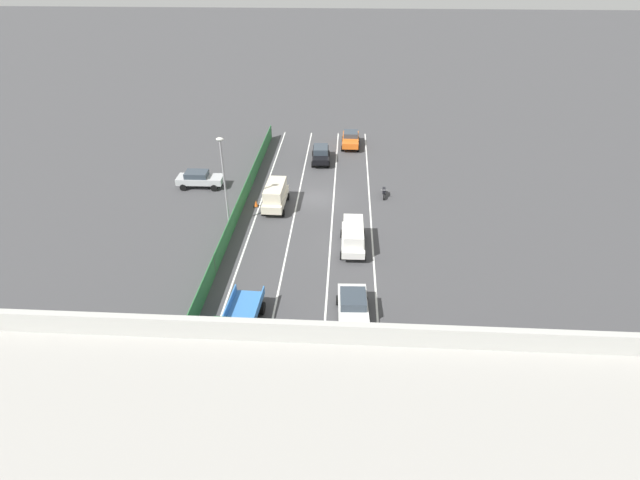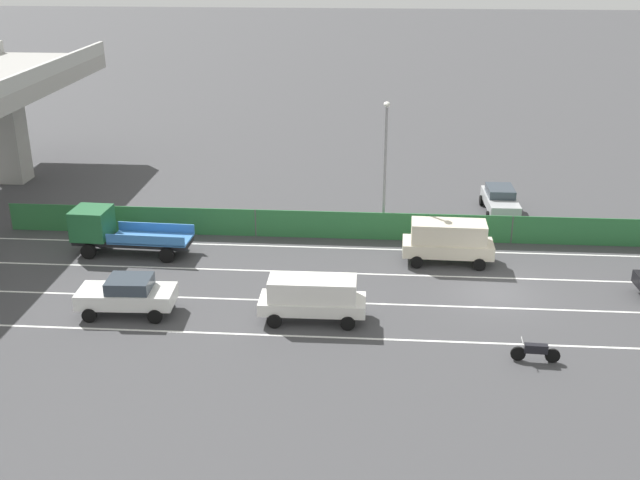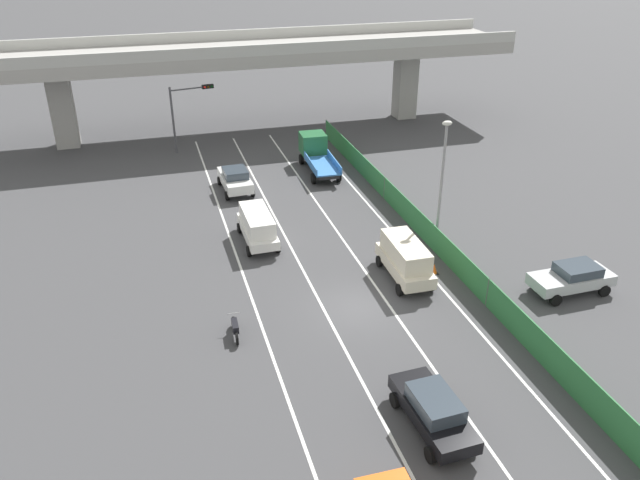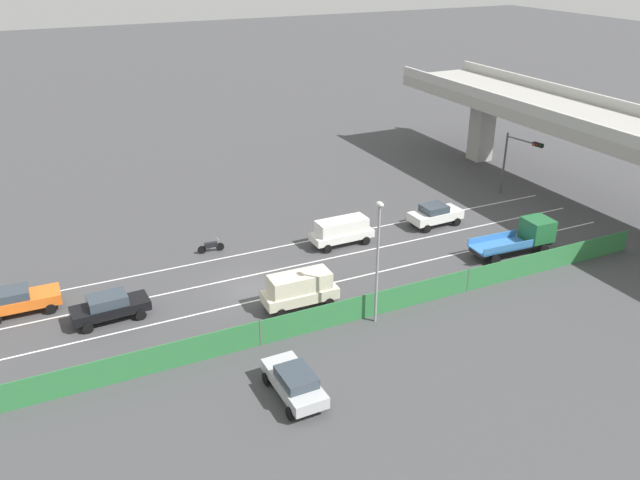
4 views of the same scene
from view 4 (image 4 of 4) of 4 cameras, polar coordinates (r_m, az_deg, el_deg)
name	(u,v)px [view 4 (image 4 of 4)]	position (r m, az deg, el deg)	size (l,w,h in m)	color
ground_plane	(251,288)	(42.75, -6.13, -4.23)	(300.00, 300.00, 0.00)	#424244
lane_line_left_edge	(295,244)	(48.62, -2.18, -0.31)	(0.14, 46.78, 0.01)	silver
lane_line_mid_left	(314,262)	(45.88, -0.51, -1.92)	(0.14, 46.78, 0.01)	silver
lane_line_mid_right	(335,282)	(43.23, 1.36, -3.72)	(0.14, 46.78, 0.01)	silver
lane_line_right_edge	(359,305)	(40.69, 3.49, -5.74)	(0.14, 46.78, 0.01)	silver
elevated_overpass	(611,134)	(57.22, 24.22, 8.53)	(48.85, 8.19, 8.37)	#A09E99
green_fence	(371,305)	(39.22, 4.53, -5.71)	(0.10, 42.88, 1.59)	#2D753D
car_sedan_black	(110,306)	(40.69, -18.01, -5.56)	(2.11, 4.59, 1.66)	black
car_sedan_white	(435,214)	(52.19, 10.09, 2.26)	(2.19, 4.36, 1.73)	white
car_van_white	(342,230)	(48.05, 1.92, 0.87)	(1.98, 4.70, 1.99)	silver
car_van_cream	(300,288)	(39.93, -1.78, -4.27)	(2.09, 4.69, 2.22)	beige
car_taxi_orange	(20,299)	(43.45, -24.90, -4.76)	(2.10, 4.52, 1.63)	orange
flatbed_truck_blue	(525,236)	(49.03, 17.57, 0.31)	(2.42, 6.31, 2.44)	black
motorcycle	(211,246)	(47.76, -9.57, -0.54)	(0.60, 1.95, 0.93)	black
parked_wagon_silver	(295,382)	(32.77, -2.25, -12.34)	(4.41, 2.06, 1.59)	#B2B5B7
traffic_light	(518,154)	(58.68, 16.97, 7.22)	(3.69, 0.90, 5.53)	#47474C
street_lamp	(378,252)	(36.96, 5.10, -1.04)	(0.60, 0.36, 7.66)	gray
traffic_cone	(312,316)	(39.00, -0.73, -6.68)	(0.47, 0.47, 0.62)	orange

